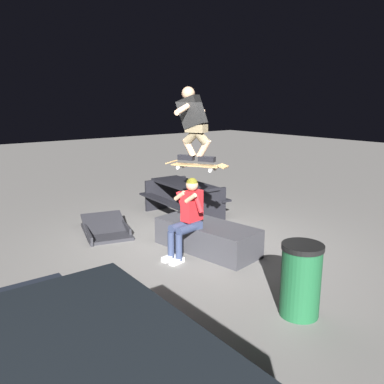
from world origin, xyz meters
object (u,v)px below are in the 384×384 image
Objects in this scene: person_sitting_on_ledge at (188,214)px; skater_airborne at (193,121)px; ledge_box_main at (207,237)px; picnic_table_back at (184,194)px; skateboard at (196,165)px; kicker_ramp at (106,230)px; trash_bin at (301,280)px.

person_sitting_on_ledge is 1.50m from skater_airborne.
ledge_box_main is 2.17m from picnic_table_back.
ledge_box_main is 1.82× the size of skateboard.
skater_airborne is at bearing -156.78° from person_sitting_on_ledge.
person_sitting_on_ledge reaches higher than picnic_table_back.
skateboard is 0.71× the size of kicker_ramp.
kicker_ramp is (2.06, 0.59, -1.48)m from skateboard.
skateboard reaches higher than kicker_ramp.
skater_airborne reaches higher than skateboard.
ledge_box_main is 1.40× the size of person_sitting_on_ledge.
kicker_ramp is (2.01, 0.57, -2.17)m from skater_airborne.
skateboard is (-0.16, 0.37, 1.30)m from ledge_box_main.
person_sitting_on_ledge is 1.17× the size of skater_airborne.
ledge_box_main is at bearing -74.14° from skater_airborne.
skateboard is at bearing -163.97° from kicker_ramp.
skater_airborne is 3.01m from kicker_ramp.
ledge_box_main is 1.36m from skateboard.
person_sitting_on_ledge is at bearing 144.17° from picnic_table_back.
person_sitting_on_ledge reaches higher than trash_bin.
person_sitting_on_ledge is 0.91× the size of kicker_ramp.
person_sitting_on_ledge is 1.46× the size of trash_bin.
picnic_table_back is at bearing -89.15° from kicker_ramp.
picnic_table_back is (1.92, -0.97, 0.26)m from ledge_box_main.
kicker_ramp is at bearing 26.85° from ledge_box_main.
picnic_table_back is at bearing -19.27° from trash_bin.
person_sitting_on_ledge reaches higher than ledge_box_main.
ledge_box_main is 2.13m from kicker_ramp.
ledge_box_main is 2.37m from trash_bin.
trash_bin reaches higher than kicker_ramp.
trash_bin is (-2.31, 0.51, 0.21)m from ledge_box_main.
picnic_table_back is at bearing -32.68° from skateboard.
trash_bin is (-4.20, -0.45, 0.39)m from kicker_ramp.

